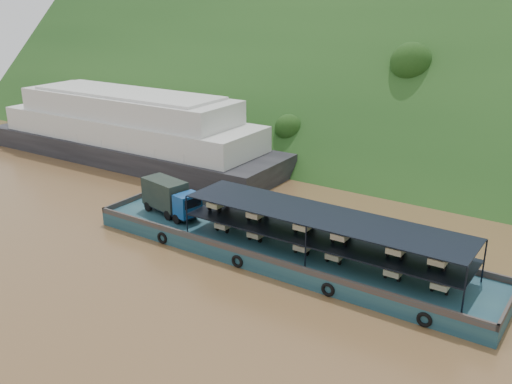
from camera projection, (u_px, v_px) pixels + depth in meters
The scene contains 4 objects.
ground at pixel (256, 240), 50.06m from camera, with size 160.00×160.00×0.00m, color brown.
hillside at pixel (403, 150), 78.13m from camera, with size 140.00×28.00×28.00m, color #173A15.
cargo_barge at pixel (275, 243), 46.79m from camera, with size 35.00×7.18×4.54m.
passenger_ferry at pixel (130, 130), 72.94m from camera, with size 43.42×11.82×8.74m.
Camera 1 is at (25.69, -37.84, 20.78)m, focal length 40.00 mm.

